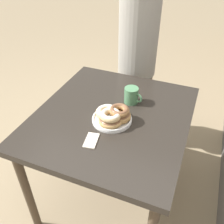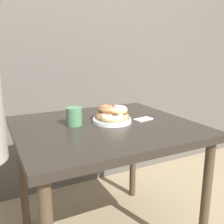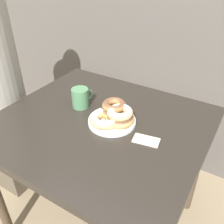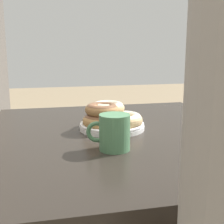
{
  "view_description": "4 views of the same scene",
  "coord_description": "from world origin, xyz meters",
  "px_view_note": "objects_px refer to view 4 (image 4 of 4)",
  "views": [
    {
      "loc": [
        1.06,
        0.77,
        1.65
      ],
      "look_at": [
        0.05,
        0.37,
        0.83
      ],
      "focal_mm": 40.0,
      "sensor_mm": 36.0,
      "label": 1
    },
    {
      "loc": [
        -0.57,
        -0.86,
        1.16
      ],
      "look_at": [
        0.05,
        0.37,
        0.83
      ],
      "focal_mm": 40.0,
      "sensor_mm": 36.0,
      "label": 2
    },
    {
      "loc": [
        0.55,
        -0.44,
        1.45
      ],
      "look_at": [
        0.05,
        0.37,
        0.83
      ],
      "focal_mm": 40.0,
      "sensor_mm": 36.0,
      "label": 3
    },
    {
      "loc": [
        -0.96,
        0.59,
        1.05
      ],
      "look_at": [
        0.05,
        0.37,
        0.83
      ],
      "focal_mm": 50.0,
      "sensor_mm": 36.0,
      "label": 4
    }
  ],
  "objects_px": {
    "coffee_mug": "(114,132)",
    "napkin": "(110,116)",
    "dining_table": "(121,158)",
    "donut_plate": "(110,117)"
  },
  "relations": [
    {
      "from": "napkin",
      "to": "dining_table",
      "type": "bearing_deg",
      "value": 176.04
    },
    {
      "from": "donut_plate",
      "to": "napkin",
      "type": "height_order",
      "value": "donut_plate"
    },
    {
      "from": "dining_table",
      "to": "napkin",
      "type": "distance_m",
      "value": 0.26
    },
    {
      "from": "dining_table",
      "to": "coffee_mug",
      "type": "xyz_separation_m",
      "value": [
        -0.16,
        0.06,
        0.14
      ]
    },
    {
      "from": "dining_table",
      "to": "coffee_mug",
      "type": "distance_m",
      "value": 0.22
    },
    {
      "from": "dining_table",
      "to": "coffee_mug",
      "type": "bearing_deg",
      "value": 158.77
    },
    {
      "from": "coffee_mug",
      "to": "napkin",
      "type": "distance_m",
      "value": 0.41
    },
    {
      "from": "donut_plate",
      "to": "dining_table",
      "type": "bearing_deg",
      "value": -155.91
    },
    {
      "from": "dining_table",
      "to": "napkin",
      "type": "xyz_separation_m",
      "value": [
        0.24,
        -0.02,
        0.09
      ]
    },
    {
      "from": "dining_table",
      "to": "napkin",
      "type": "height_order",
      "value": "napkin"
    }
  ]
}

